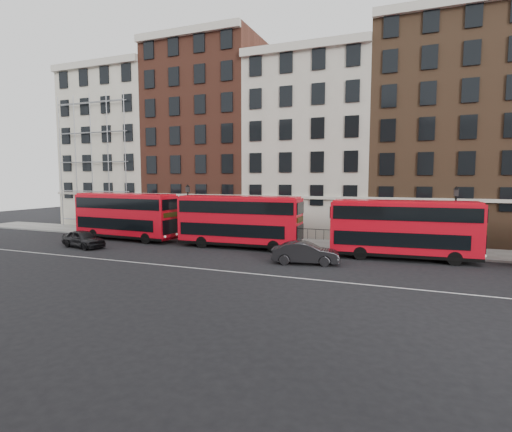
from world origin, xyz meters
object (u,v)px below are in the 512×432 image
at_px(bus_b, 239,220).
at_px(car_front, 305,253).
at_px(bus_a, 125,215).
at_px(car_rear, 83,239).
at_px(bus_c, 403,228).

distance_m(bus_b, car_front, 8.37).
relative_size(bus_a, bus_b, 1.01).
bearing_deg(bus_b, car_front, -32.92).
bearing_deg(bus_b, bus_a, 177.52).
distance_m(bus_a, car_rear, 5.24).
height_order(bus_b, car_front, bus_b).
relative_size(bus_b, car_rear, 2.43).
height_order(bus_a, car_rear, bus_a).
xyz_separation_m(car_rear, car_front, (19.88, 0.78, 0.02)).
relative_size(bus_b, car_front, 2.30).
bearing_deg(bus_a, bus_c, 3.43).
bearing_deg(car_rear, bus_b, -56.38).
bearing_deg(car_rear, bus_c, -66.80).
bearing_deg(car_front, bus_b, 47.63).
height_order(car_rear, car_front, car_front).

